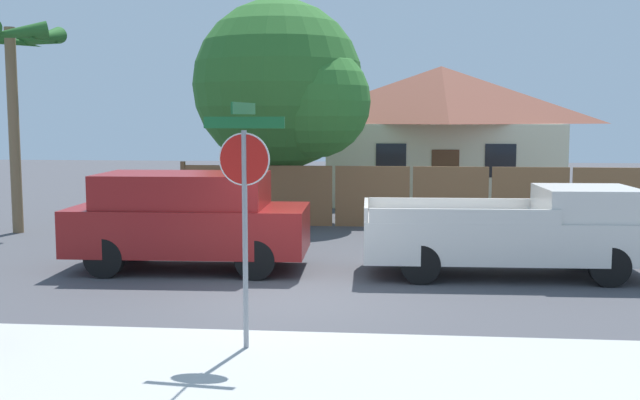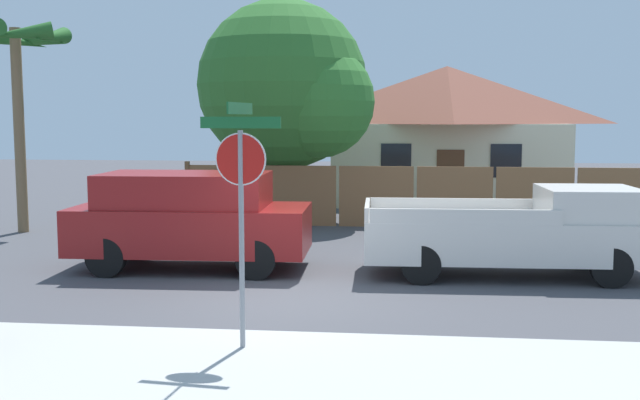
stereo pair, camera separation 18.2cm
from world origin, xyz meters
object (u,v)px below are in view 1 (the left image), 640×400
palm_tree (11,54)px  red_suv (188,218)px  stop_sign (244,182)px  oak_tree (286,89)px  orange_pickup (519,232)px  house (440,132)px

palm_tree → red_suv: bearing=-36.6°
red_suv → stop_sign: bearing=-68.6°
oak_tree → palm_tree: size_ratio=1.19×
palm_tree → orange_pickup: size_ratio=0.99×
orange_pickup → house: bearing=91.2°
palm_tree → red_suv: size_ratio=1.15×
house → stop_sign: 18.61m
orange_pickup → red_suv: bearing=178.3°
palm_tree → stop_sign: size_ratio=1.69×
red_suv → stop_sign: (2.14, -5.01, 1.17)m
oak_tree → stop_sign: bearing=-84.5°
house → palm_tree: 14.83m
stop_sign → orange_pickup: bearing=55.1°
oak_tree → orange_pickup: oak_tree is taller
house → stop_sign: bearing=-101.4°
orange_pickup → palm_tree: bearing=158.9°
stop_sign → oak_tree: bearing=101.6°
oak_tree → stop_sign: 12.45m
orange_pickup → stop_sign: 6.78m
house → orange_pickup: (0.68, -13.22, -1.70)m
orange_pickup → stop_sign: (-4.36, -5.01, 1.37)m
palm_tree → stop_sign: bearing=-49.5°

